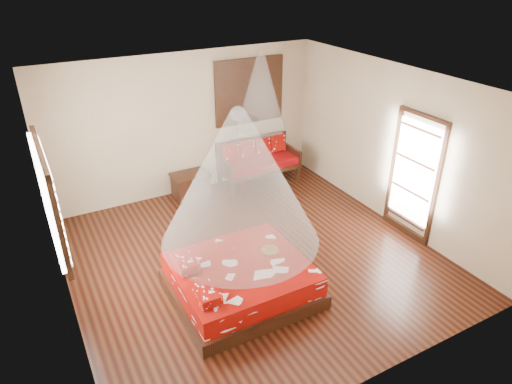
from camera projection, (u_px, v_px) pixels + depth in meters
room at (253, 179)px, 6.74m from camera, size 5.54×5.54×2.84m
bed at (240, 280)px, 6.47m from camera, size 1.92×1.74×0.63m
daybed at (257, 160)px, 9.59m from camera, size 1.67×0.74×0.94m
storage_chest at (191, 185)px, 9.14m from camera, size 0.72×0.53×0.49m
shutter_panel at (250, 91)px, 9.21m from camera, size 1.52×0.06×1.32m
window_left at (51, 197)px, 5.61m from camera, size 0.10×1.74×1.34m
glazed_door at (413, 177)px, 7.58m from camera, size 0.08×1.02×2.16m
wine_tray at (270, 248)px, 6.64m from camera, size 0.26×0.26×0.21m
mosquito_net_main at (239, 179)px, 5.74m from camera, size 2.11×2.11×1.80m
mosquito_net_daybed at (261, 92)px, 8.80m from camera, size 0.98×0.98×1.50m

